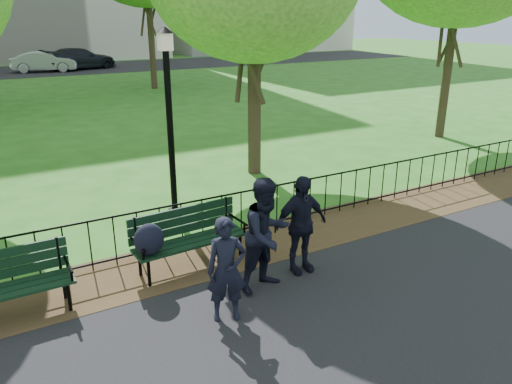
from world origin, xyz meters
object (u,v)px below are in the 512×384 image
lamppost (170,119)px  person_left (227,270)px  person_mid (267,234)px  sedan_silver (44,62)px  park_bench_main (169,235)px  sedan_dark (80,59)px  person_right (300,225)px

lamppost → person_left: bearing=-100.7°
person_mid → sedan_silver: 33.67m
park_bench_main → lamppost: size_ratio=0.52×
person_left → park_bench_main: bearing=116.8°
lamppost → sedan_dark: bearing=81.8°
park_bench_main → person_right: size_ratio=1.20×
sedan_silver → sedan_dark: sedan_dark is taller
park_bench_main → person_left: 1.61m
person_left → person_mid: person_mid is taller
person_mid → person_right: bearing=1.4°
lamppost → person_mid: bearing=-87.0°
park_bench_main → sedan_silver: sedan_silver is taller
sedan_dark → person_mid: bearing=157.8°
park_bench_main → person_mid: (1.13, -1.14, 0.21)m
person_right → sedan_silver: (0.91, 33.45, -0.09)m
person_mid → sedan_silver: bearing=75.0°
person_left → person_right: 1.77m
person_right → sedan_silver: person_right is taller
person_mid → sedan_silver: (1.65, 33.63, -0.16)m
park_bench_main → person_left: bearing=-85.5°
person_right → sedan_dark: person_right is taller
sedan_silver → park_bench_main: bearing=-171.3°
person_mid → person_right: person_mid is taller
lamppost → person_right: (0.92, -3.23, -1.24)m
park_bench_main → lamppost: bearing=63.9°
person_mid → sedan_silver: person_mid is taller
lamppost → person_mid: 3.61m
park_bench_main → person_right: bearing=-30.6°
sedan_silver → sedan_dark: size_ratio=0.82×
lamppost → sedan_silver: lamppost is taller
person_left → sedan_silver: (2.56, 34.08, -0.02)m
person_right → sedan_silver: size_ratio=0.37×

